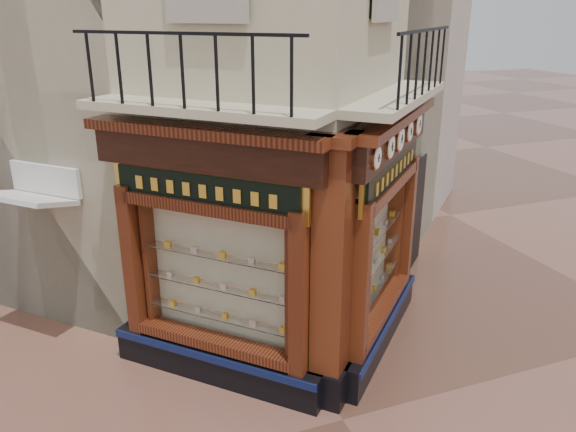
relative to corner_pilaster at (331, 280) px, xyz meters
name	(u,v)px	position (x,y,z in m)	size (l,w,h in m)	color
ground	(343,420)	(0.00, -0.50, -1.95)	(80.00, 80.00, 0.00)	#513226
neighbour_left	(86,6)	(-2.47, 8.13, 3.55)	(8.00, 8.00, 11.00)	#B0A59A
neighbour_right	(289,7)	(2.47, 8.13, 3.55)	(8.00, 8.00, 11.00)	#B0A59A
shopfront_left	(212,263)	(-1.41, 1.07, 0.03)	(2.86, 2.86, 3.98)	black
shopfront_right	(383,237)	(1.41, 1.07, 0.03)	(2.86, 2.86, 3.98)	black
corner_pilaster	(331,280)	(0.00, 0.00, 0.00)	(0.85, 0.85, 3.98)	black
balcony	(306,102)	(0.00, 0.99, 2.27)	(5.94, 2.97, 1.03)	#BFB595
clock_a	(376,158)	(0.57, -0.04, 1.67)	(0.27, 0.27, 0.33)	#AD6C39
clock_b	(390,147)	(1.06, 0.45, 1.67)	(0.29, 0.29, 0.37)	#AD6C39
clock_c	(400,139)	(1.45, 0.85, 1.67)	(0.32, 0.32, 0.40)	#AD6C39
clock_d	(409,131)	(1.89, 1.28, 1.67)	(0.28, 0.28, 0.35)	#AD6C39
clock_e	(418,124)	(2.36, 1.75, 1.67)	(0.31, 0.31, 0.39)	#AD6C39
awning	(49,338)	(-3.91, 3.20, -1.95)	(1.46, 0.87, 0.08)	silver
signboard_left	(205,190)	(-1.46, 1.01, 1.15)	(2.22, 2.22, 0.60)	gold
signboard_right	(392,170)	(1.46, 1.01, 1.15)	(2.23, 2.23, 0.60)	gold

